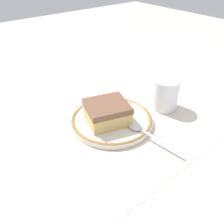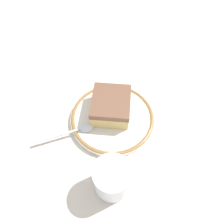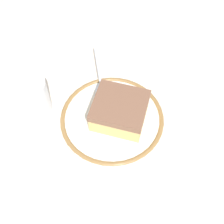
{
  "view_description": "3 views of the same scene",
  "coord_description": "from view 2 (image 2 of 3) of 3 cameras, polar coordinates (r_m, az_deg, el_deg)",
  "views": [
    {
      "loc": [
        -0.35,
        -0.38,
        0.37
      ],
      "look_at": [
        -0.04,
        -0.0,
        0.03
      ],
      "focal_mm": 38.6,
      "sensor_mm": 36.0,
      "label": 1
    },
    {
      "loc": [
        0.23,
        -0.06,
        0.44
      ],
      "look_at": [
        -0.04,
        -0.0,
        0.03
      ],
      "focal_mm": 32.85,
      "sensor_mm": 36.0,
      "label": 2
    },
    {
      "loc": [
        -0.03,
        0.32,
        0.52
      ],
      "look_at": [
        -0.04,
        -0.0,
        0.03
      ],
      "focal_mm": 48.54,
      "sensor_mm": 36.0,
      "label": 3
    }
  ],
  "objects": [
    {
      "name": "ground_plane",
      "position": [
        0.5,
        1.01,
        -5.56
      ],
      "size": [
        2.4,
        2.4,
        0.0
      ],
      "primitive_type": "plane",
      "color": "#B7B2A8"
    },
    {
      "name": "placemat",
      "position": [
        0.5,
        1.01,
        -5.52
      ],
      "size": [
        0.5,
        0.43,
        0.0
      ],
      "primitive_type": "cube",
      "color": "beige",
      "rests_on": "ground_plane"
    },
    {
      "name": "plate",
      "position": [
        0.51,
        0.0,
        -1.55
      ],
      "size": [
        0.21,
        0.21,
        0.01
      ],
      "color": "silver",
      "rests_on": "placemat"
    },
    {
      "name": "cake_slice",
      "position": [
        0.49,
        -0.02,
        1.8
      ],
      "size": [
        0.12,
        0.12,
        0.05
      ],
      "color": "#DBB76B",
      "rests_on": "plate"
    },
    {
      "name": "spoon",
      "position": [
        0.49,
        -9.64,
        -4.89
      ],
      "size": [
        0.03,
        0.14,
        0.01
      ],
      "color": "silver",
      "rests_on": "plate"
    },
    {
      "name": "cup",
      "position": [
        0.42,
        0.02,
        -18.34
      ],
      "size": [
        0.07,
        0.07,
        0.08
      ],
      "color": "white",
      "rests_on": "placemat"
    }
  ]
}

